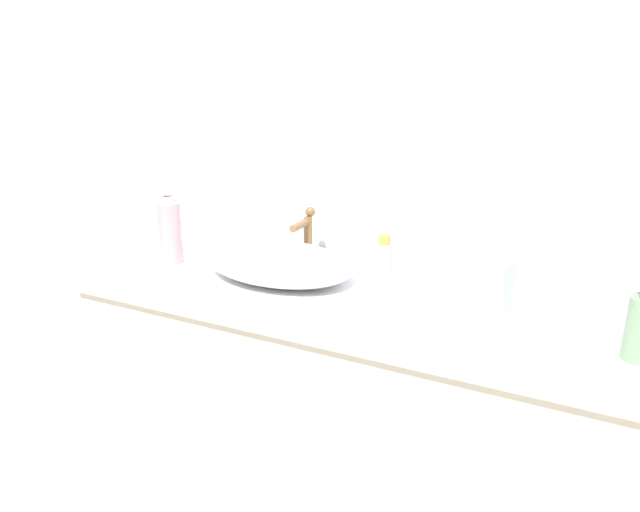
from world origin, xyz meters
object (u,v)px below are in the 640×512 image
lotion_bottle (383,272)px  tissue_box (483,285)px  perfume_bottle (170,229)px  sink_basin (279,263)px

lotion_bottle → tissue_box: tissue_box is taller
lotion_bottle → perfume_bottle: perfume_bottle is taller
lotion_bottle → tissue_box: 0.23m
sink_basin → tissue_box: tissue_box is taller
sink_basin → lotion_bottle: 0.30m
sink_basin → lotion_bottle: bearing=-4.9°
sink_basin → tissue_box: 0.53m
lotion_bottle → sink_basin: bearing=175.1°
sink_basin → lotion_bottle: (0.30, -0.03, 0.03)m
perfume_bottle → lotion_bottle: bearing=-0.0°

